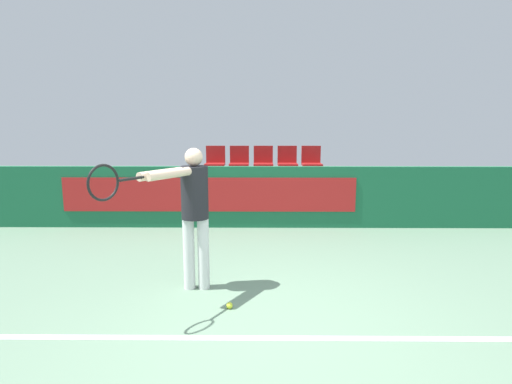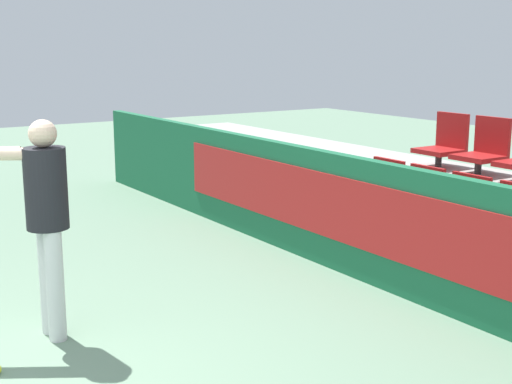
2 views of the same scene
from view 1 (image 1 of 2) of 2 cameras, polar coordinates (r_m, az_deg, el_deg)
name	(u,v)px [view 1 (image 1 of 2)]	position (r m, az deg, el deg)	size (l,w,h in m)	color
ground_plane	(268,333)	(3.85, 1.80, -19.45)	(30.00, 30.00, 0.00)	slate
court_baseline	(269,338)	(3.76, 1.83, -20.13)	(5.40, 0.08, 0.01)	white
barrier_wall	(262,197)	(7.29, 0.92, -0.72)	(12.67, 0.14, 1.13)	#19603D
bleacher_tier_front	(264,210)	(7.89, 1.10, -2.55)	(12.27, 0.92, 0.42)	#9E9E99
bleacher_tier_middle	(263,192)	(8.75, 1.04, 0.06)	(12.27, 0.92, 0.84)	#9E9E99
stadium_chair_0	(210,186)	(7.99, -6.52, 0.89)	(0.42, 0.42, 0.57)	#333333
stadium_chair_1	(237,186)	(7.94, -2.72, 0.89)	(0.42, 0.42, 0.57)	#333333
stadium_chair_2	(264,186)	(7.93, 1.10, 0.89)	(0.42, 0.42, 0.57)	#333333
stadium_chair_3	(290,186)	(7.95, 4.92, 0.88)	(0.42, 0.42, 0.57)	#333333
stadium_chair_4	(317,186)	(8.01, 8.70, 0.87)	(0.42, 0.42, 0.57)	#333333
stadium_chair_5	(215,161)	(8.84, -5.85, 4.49)	(0.42, 0.42, 0.57)	#333333
stadium_chair_6	(239,161)	(8.80, -2.41, 4.51)	(0.42, 0.42, 0.57)	#333333
stadium_chair_7	(263,161)	(8.79, 1.05, 4.51)	(0.42, 0.42, 0.57)	#333333
stadium_chair_8	(287,161)	(8.81, 4.51, 4.49)	(0.42, 0.42, 0.57)	#333333
stadium_chair_9	(312,161)	(8.86, 7.94, 4.46)	(0.42, 0.42, 0.57)	#333333
tennis_player	(191,205)	(4.46, -9.31, -1.89)	(0.86, 1.30, 1.62)	silver
tennis_ball	(229,306)	(4.27, -3.81, -15.88)	(0.07, 0.07, 0.07)	#CCDB33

